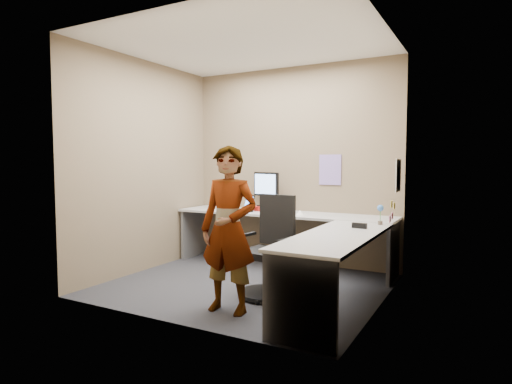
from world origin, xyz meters
The scene contains 21 objects.
ground centered at (0.00, 0.00, 0.00)m, with size 3.00×3.00×0.00m, color black.
wall_back centered at (0.00, 1.30, 1.35)m, with size 3.00×3.00×0.00m, color brown.
wall_right centered at (1.50, 0.00, 1.35)m, with size 2.70×2.70×0.00m, color brown.
wall_left centered at (-1.50, 0.00, 1.35)m, with size 2.70×2.70×0.00m, color brown.
ceiling centered at (0.00, 0.00, 2.70)m, with size 3.00×3.00×0.00m, color white.
desk centered at (0.44, 0.39, 0.59)m, with size 2.98×2.58×0.73m.
paper_ream centered at (-0.29, 1.06, 0.76)m, with size 0.31×0.23×0.06m, color red.
monitor centered at (-0.29, 1.08, 1.07)m, with size 0.47×0.25×0.47m.
laptop centered at (-0.53, 0.91, 0.79)m, with size 0.41×0.41×0.23m.
trackball_mouse centered at (-0.28, 1.04, 0.76)m, with size 0.12×0.08×0.07m.
origami centered at (0.29, 0.88, 0.76)m, with size 0.10×0.10×0.06m, color white.
stapler centered at (1.26, 0.13, 0.76)m, with size 0.15×0.04×0.06m, color black.
flower centered at (1.39, 0.48, 0.87)m, with size 0.07×0.07×0.22m.
calendar_purple centered at (0.55, 1.29, 1.30)m, with size 0.30×0.01×0.40m, color #846BB7.
calendar_white centered at (1.49, 0.90, 1.25)m, with size 0.01×0.28×0.38m, color white.
sticky_note_a centered at (1.49, 0.55, 0.95)m, with size 0.01×0.07×0.07m, color #F2E059.
sticky_note_b centered at (1.49, 0.60, 0.82)m, with size 0.01×0.07×0.07m, color pink.
sticky_note_c centered at (1.49, 0.48, 0.80)m, with size 0.01×0.07×0.07m, color pink.
sticky_note_d centered at (1.49, 0.70, 0.92)m, with size 0.01×0.07×0.07m, color #F2E059.
office_chair centered at (0.40, -0.21, 0.42)m, with size 0.57×0.55×1.04m.
person centered at (0.29, -0.82, 0.78)m, with size 0.57×0.37×1.55m, color #999399.
Camera 1 is at (2.39, -4.15, 1.40)m, focal length 30.00 mm.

